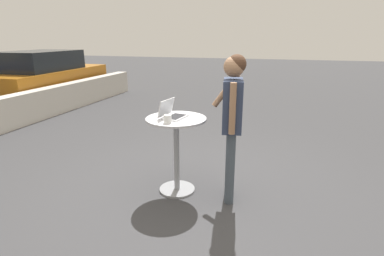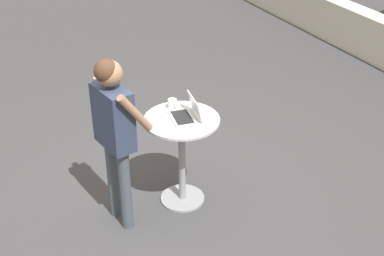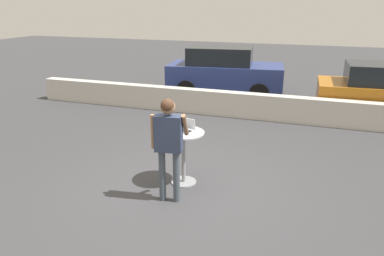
{
  "view_description": "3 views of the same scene",
  "coord_description": "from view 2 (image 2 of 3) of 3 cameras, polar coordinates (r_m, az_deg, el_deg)",
  "views": [
    {
      "loc": [
        -3.32,
        -0.91,
        1.92
      ],
      "look_at": [
        0.02,
        0.1,
        0.85
      ],
      "focal_mm": 28.0,
      "sensor_mm": 36.0,
      "label": 1
    },
    {
      "loc": [
        3.96,
        -1.66,
        3.54
      ],
      "look_at": [
        0.1,
        0.34,
        0.93
      ],
      "focal_mm": 50.0,
      "sensor_mm": 36.0,
      "label": 2
    },
    {
      "loc": [
        2.15,
        -5.46,
        3.12
      ],
      "look_at": [
        0.19,
        0.15,
        1.11
      ],
      "focal_mm": 35.0,
      "sensor_mm": 36.0,
      "label": 3
    }
  ],
  "objects": [
    {
      "name": "coffee_mug",
      "position": [
        5.29,
        -2.09,
        2.59
      ],
      "size": [
        0.12,
        0.09,
        0.1
      ],
      "color": "white",
      "rests_on": "cafe_table"
    },
    {
      "name": "ground_plane",
      "position": [
        5.56,
        -3.6,
        -8.55
      ],
      "size": [
        50.0,
        50.0,
        0.0
      ],
      "primitive_type": "plane",
      "color": "#3D3D3F"
    },
    {
      "name": "standing_person",
      "position": [
        4.82,
        -8.36,
        0.55
      ],
      "size": [
        0.57,
        0.43,
        1.74
      ],
      "color": "#424C56",
      "rests_on": "ground_plane"
    },
    {
      "name": "cafe_table",
      "position": [
        5.29,
        -1.09,
        -1.99
      ],
      "size": [
        0.74,
        0.74,
        0.98
      ],
      "color": "gray",
      "rests_on": "ground_plane"
    },
    {
      "name": "laptop",
      "position": [
        5.11,
        -0.55,
        1.57
      ],
      "size": [
        0.36,
        0.31,
        0.22
      ],
      "color": "silver",
      "rests_on": "cafe_table"
    }
  ]
}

